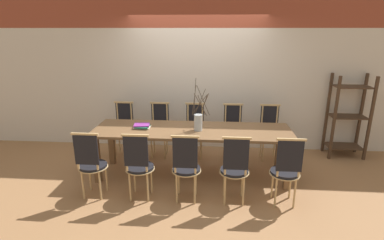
% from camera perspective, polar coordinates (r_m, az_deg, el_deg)
% --- Properties ---
extents(ground_plane, '(16.00, 16.00, 0.00)m').
position_cam_1_polar(ground_plane, '(4.92, 0.00, -10.38)').
color(ground_plane, '#9E7047').
extents(wall_rear, '(12.00, 0.06, 3.20)m').
position_cam_1_polar(wall_rear, '(5.68, 1.01, 10.30)').
color(wall_rear, beige).
rests_on(wall_rear, ground_plane).
extents(dining_table, '(3.05, 0.88, 0.78)m').
position_cam_1_polar(dining_table, '(4.64, 0.00, -2.85)').
color(dining_table, brown).
rests_on(dining_table, ground_plane).
extents(chair_near_leftend, '(0.40, 0.40, 0.99)m').
position_cam_1_polar(chair_near_leftend, '(4.32, -18.64, -7.66)').
color(chair_near_leftend, black).
rests_on(chair_near_leftend, ground_plane).
extents(chair_near_left, '(0.40, 0.40, 0.99)m').
position_cam_1_polar(chair_near_left, '(4.12, -10.08, -8.25)').
color(chair_near_left, black).
rests_on(chair_near_left, ground_plane).
extents(chair_near_center, '(0.40, 0.40, 0.99)m').
position_cam_1_polar(chair_near_center, '(4.01, -1.14, -8.68)').
color(chair_near_center, black).
rests_on(chair_near_center, ground_plane).
extents(chair_near_right, '(0.40, 0.40, 0.99)m').
position_cam_1_polar(chair_near_right, '(4.00, 8.15, -8.90)').
color(chair_near_right, black).
rests_on(chair_near_right, ground_plane).
extents(chair_near_rightend, '(0.40, 0.40, 0.99)m').
position_cam_1_polar(chair_near_rightend, '(4.10, 17.50, -8.89)').
color(chair_near_rightend, black).
rests_on(chair_near_rightend, ground_plane).
extents(chair_far_leftend, '(0.40, 0.40, 0.99)m').
position_cam_1_polar(chair_far_leftend, '(5.65, -12.91, -1.34)').
color(chair_far_leftend, black).
rests_on(chair_far_leftend, ground_plane).
extents(chair_far_left, '(0.40, 0.40, 0.99)m').
position_cam_1_polar(chair_far_left, '(5.49, -6.23, -1.54)').
color(chair_far_left, black).
rests_on(chair_far_left, ground_plane).
extents(chair_far_center, '(0.40, 0.40, 0.99)m').
position_cam_1_polar(chair_far_center, '(5.41, 0.51, -1.72)').
color(chair_far_center, black).
rests_on(chair_far_center, ground_plane).
extents(chair_far_right, '(0.40, 0.40, 0.99)m').
position_cam_1_polar(chair_far_right, '(5.41, 7.73, -1.88)').
color(chair_far_right, black).
rests_on(chair_far_right, ground_plane).
extents(chair_far_rightend, '(0.40, 0.40, 0.99)m').
position_cam_1_polar(chair_far_rightend, '(5.49, 14.56, -2.01)').
color(chair_far_rightend, black).
rests_on(chair_far_rightend, ground_plane).
extents(vase_centerpiece, '(0.27, 0.33, 0.79)m').
position_cam_1_polar(vase_centerpiece, '(4.52, 1.20, -0.26)').
color(vase_centerpiece, '#B2BCC1').
rests_on(vase_centerpiece, dining_table).
extents(book_stack, '(0.27, 0.22, 0.06)m').
position_cam_1_polar(book_stack, '(4.74, -9.47, -1.16)').
color(book_stack, beige).
rests_on(book_stack, dining_table).
extents(shelving_rack, '(0.65, 0.41, 1.51)m').
position_cam_1_polar(shelving_rack, '(6.06, 27.56, 0.56)').
color(shelving_rack, '#422D1E').
rests_on(shelving_rack, ground_plane).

